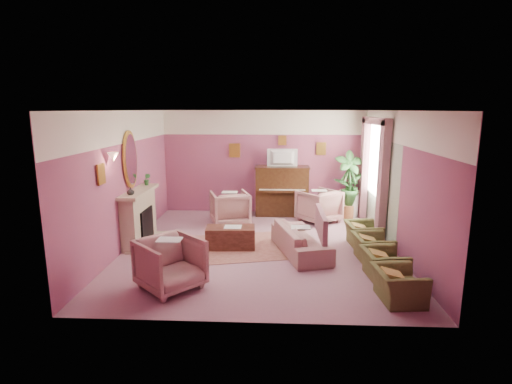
{
  "coord_description": "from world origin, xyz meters",
  "views": [
    {
      "loc": [
        0.31,
        -7.9,
        2.82
      ],
      "look_at": [
        -0.09,
        0.4,
        1.1
      ],
      "focal_mm": 28.0,
      "sensor_mm": 36.0,
      "label": 1
    }
  ],
  "objects_px": {
    "floral_armchair_left": "(230,206)",
    "floral_armchair_right": "(319,204)",
    "television": "(282,156)",
    "coffee_table": "(231,237)",
    "sofa": "(301,235)",
    "piano": "(282,191)",
    "olive_chair_d": "(363,231)",
    "olive_chair_a": "(398,280)",
    "olive_chair_b": "(384,260)",
    "floral_armchair_front": "(170,261)",
    "olive_chair_c": "(372,244)",
    "side_table": "(349,203)"
  },
  "relations": [
    {
      "from": "piano",
      "to": "floral_armchair_left",
      "type": "distance_m",
      "value": 1.65
    },
    {
      "from": "piano",
      "to": "olive_chair_c",
      "type": "xyz_separation_m",
      "value": [
        1.66,
        -3.3,
        -0.32
      ]
    },
    {
      "from": "olive_chair_c",
      "to": "olive_chair_d",
      "type": "bearing_deg",
      "value": 90.0
    },
    {
      "from": "floral_armchair_left",
      "to": "floral_armchair_right",
      "type": "bearing_deg",
      "value": 8.09
    },
    {
      "from": "coffee_table",
      "to": "floral_armchair_left",
      "type": "xyz_separation_m",
      "value": [
        -0.21,
        1.75,
        0.23
      ]
    },
    {
      "from": "piano",
      "to": "television",
      "type": "bearing_deg",
      "value": -90.0
    },
    {
      "from": "sofa",
      "to": "olive_chair_b",
      "type": "height_order",
      "value": "sofa"
    },
    {
      "from": "olive_chair_b",
      "to": "olive_chair_d",
      "type": "bearing_deg",
      "value": 90.0
    },
    {
      "from": "olive_chair_b",
      "to": "floral_armchair_front",
      "type": "bearing_deg",
      "value": -170.83
    },
    {
      "from": "coffee_table",
      "to": "olive_chair_c",
      "type": "xyz_separation_m",
      "value": [
        2.76,
        -0.56,
        0.11
      ]
    },
    {
      "from": "coffee_table",
      "to": "sofa",
      "type": "bearing_deg",
      "value": -8.47
    },
    {
      "from": "floral_armchair_front",
      "to": "olive_chair_a",
      "type": "distance_m",
      "value": 3.51
    },
    {
      "from": "piano",
      "to": "floral_armchair_left",
      "type": "height_order",
      "value": "piano"
    },
    {
      "from": "coffee_table",
      "to": "side_table",
      "type": "xyz_separation_m",
      "value": [
        2.89,
        2.66,
        0.12
      ]
    },
    {
      "from": "olive_chair_a",
      "to": "piano",
      "type": "bearing_deg",
      "value": 108.61
    },
    {
      "from": "floral_armchair_right",
      "to": "side_table",
      "type": "relative_size",
      "value": 1.31
    },
    {
      "from": "piano",
      "to": "floral_armchair_right",
      "type": "distance_m",
      "value": 1.16
    },
    {
      "from": "side_table",
      "to": "floral_armchair_right",
      "type": "bearing_deg",
      "value": -145.39
    },
    {
      "from": "coffee_table",
      "to": "floral_armchair_right",
      "type": "xyz_separation_m",
      "value": [
        2.02,
        2.07,
        0.23
      ]
    },
    {
      "from": "olive_chair_a",
      "to": "floral_armchair_left",
      "type": "bearing_deg",
      "value": 126.94
    },
    {
      "from": "television",
      "to": "sofa",
      "type": "xyz_separation_m",
      "value": [
        0.33,
        -2.9,
        -1.22
      ]
    },
    {
      "from": "coffee_table",
      "to": "floral_armchair_left",
      "type": "height_order",
      "value": "floral_armchair_left"
    },
    {
      "from": "piano",
      "to": "coffee_table",
      "type": "height_order",
      "value": "piano"
    },
    {
      "from": "coffee_table",
      "to": "olive_chair_c",
      "type": "distance_m",
      "value": 2.82
    },
    {
      "from": "television",
      "to": "olive_chair_d",
      "type": "height_order",
      "value": "television"
    },
    {
      "from": "sofa",
      "to": "floral_armchair_right",
      "type": "bearing_deg",
      "value": 75.28
    },
    {
      "from": "floral_armchair_left",
      "to": "olive_chair_a",
      "type": "distance_m",
      "value": 4.94
    },
    {
      "from": "olive_chair_a",
      "to": "olive_chair_b",
      "type": "bearing_deg",
      "value": 90.0
    },
    {
      "from": "floral_armchair_left",
      "to": "floral_armchair_right",
      "type": "height_order",
      "value": "same"
    },
    {
      "from": "television",
      "to": "floral_armchair_left",
      "type": "height_order",
      "value": "television"
    },
    {
      "from": "television",
      "to": "olive_chair_b",
      "type": "relative_size",
      "value": 1.04
    },
    {
      "from": "olive_chair_d",
      "to": "piano",
      "type": "bearing_deg",
      "value": 123.84
    },
    {
      "from": "floral_armchair_left",
      "to": "olive_chair_c",
      "type": "distance_m",
      "value": 3.76
    },
    {
      "from": "olive_chair_a",
      "to": "olive_chair_d",
      "type": "height_order",
      "value": "same"
    },
    {
      "from": "floral_armchair_right",
      "to": "olive_chair_d",
      "type": "relative_size",
      "value": 1.2
    },
    {
      "from": "piano",
      "to": "television",
      "type": "xyz_separation_m",
      "value": [
        0.0,
        -0.05,
        0.95
      ]
    },
    {
      "from": "coffee_table",
      "to": "olive_chair_a",
      "type": "distance_m",
      "value": 3.53
    },
    {
      "from": "olive_chair_c",
      "to": "floral_armchair_right",
      "type": "bearing_deg",
      "value": 105.64
    },
    {
      "from": "coffee_table",
      "to": "floral_armchair_right",
      "type": "distance_m",
      "value": 2.9
    },
    {
      "from": "floral_armchair_front",
      "to": "olive_chair_b",
      "type": "distance_m",
      "value": 3.55
    },
    {
      "from": "coffee_table",
      "to": "floral_armchair_front",
      "type": "distance_m",
      "value": 2.1
    },
    {
      "from": "television",
      "to": "floral_armchair_left",
      "type": "relative_size",
      "value": 0.87
    },
    {
      "from": "floral_armchair_front",
      "to": "olive_chair_c",
      "type": "distance_m",
      "value": 3.77
    },
    {
      "from": "floral_armchair_left",
      "to": "coffee_table",
      "type": "bearing_deg",
      "value": -83.13
    },
    {
      "from": "piano",
      "to": "olive_chair_b",
      "type": "distance_m",
      "value": 4.46
    },
    {
      "from": "television",
      "to": "floral_armchair_right",
      "type": "height_order",
      "value": "television"
    },
    {
      "from": "floral_armchair_left",
      "to": "olive_chair_c",
      "type": "xyz_separation_m",
      "value": [
        2.97,
        -2.31,
        -0.13
      ]
    },
    {
      "from": "floral_armchair_left",
      "to": "olive_chair_d",
      "type": "xyz_separation_m",
      "value": [
        2.97,
        -1.49,
        -0.13
      ]
    },
    {
      "from": "piano",
      "to": "olive_chair_a",
      "type": "height_order",
      "value": "piano"
    },
    {
      "from": "television",
      "to": "floral_armchair_left",
      "type": "distance_m",
      "value": 1.97
    }
  ]
}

